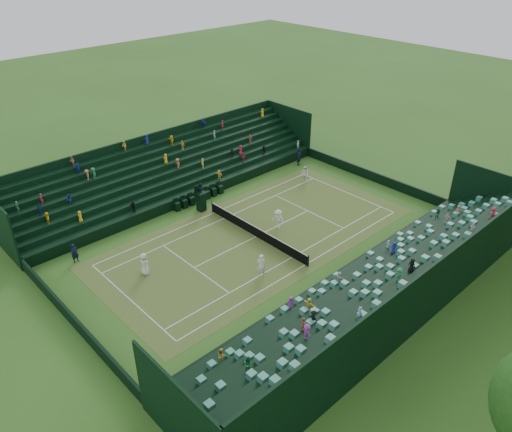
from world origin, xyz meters
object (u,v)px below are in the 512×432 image
Objects in this scene: tennis_net at (256,231)px; player_far_west at (305,174)px; umpire_chair at (201,199)px; player_near_west at (144,264)px; player_near_east at (261,265)px; player_far_east at (278,219)px.

player_far_west is at bearing 111.69° from tennis_net.
player_near_west is (4.85, -8.95, -0.26)m from umpire_chair.
player_far_west reaches higher than tennis_net.
tennis_net is 6.50× the size of player_near_west.
umpire_chair reaches higher than player_near_east.
umpire_chair reaches higher than player_far_east.
player_far_east is (-4.00, 5.78, -0.10)m from player_near_east.
umpire_chair reaches higher than player_near_west.
umpire_chair is at bearing -97.78° from player_far_west.
player_near_east is (4.19, -3.38, 0.43)m from tennis_net.
player_far_west is (-2.42, 20.18, -0.07)m from player_near_west.
player_near_east is at bearing -139.72° from player_near_west.
player_near_west is 12.06m from player_far_east.
player_far_west is (-4.25, 10.69, 0.30)m from tennis_net.
umpire_chair is 1.51× the size of player_near_west.
player_near_west is 20.32m from player_far_west.
tennis_net is at bearing -63.88° from player_far_west.
tennis_net is 7.03× the size of player_far_west.
player_far_east is (2.02, 11.89, -0.04)m from player_near_west.
player_far_east is (4.44, -8.29, 0.03)m from player_far_west.
player_near_west reaches higher than player_far_west.
tennis_net is 5.40m from player_near_east.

